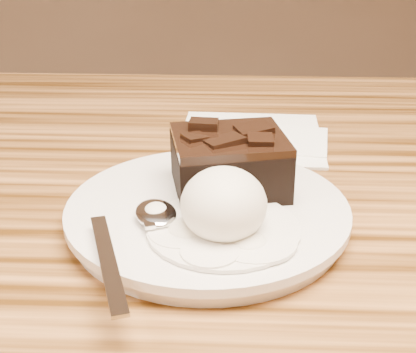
{
  "coord_description": "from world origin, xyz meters",
  "views": [
    {
      "loc": [
        -0.01,
        -0.48,
        1.0
      ],
      "look_at": [
        -0.02,
        -0.05,
        0.79
      ],
      "focal_mm": 50.96,
      "sensor_mm": 36.0,
      "label": 1
    }
  ],
  "objects_px": {
    "spoon": "(156,215)",
    "napkin": "(251,136)",
    "ice_cream_scoop": "(224,204)",
    "brownie": "(229,166)",
    "plate": "(207,215)"
  },
  "relations": [
    {
      "from": "spoon",
      "to": "napkin",
      "type": "relative_size",
      "value": 1.14
    },
    {
      "from": "ice_cream_scoop",
      "to": "spoon",
      "type": "bearing_deg",
      "value": 166.01
    },
    {
      "from": "spoon",
      "to": "napkin",
      "type": "distance_m",
      "value": 0.24
    },
    {
      "from": "ice_cream_scoop",
      "to": "spoon",
      "type": "distance_m",
      "value": 0.06
    },
    {
      "from": "brownie",
      "to": "ice_cream_scoop",
      "type": "relative_size",
      "value": 1.34
    },
    {
      "from": "ice_cream_scoop",
      "to": "napkin",
      "type": "height_order",
      "value": "ice_cream_scoop"
    },
    {
      "from": "brownie",
      "to": "napkin",
      "type": "relative_size",
      "value": 0.58
    },
    {
      "from": "plate",
      "to": "brownie",
      "type": "distance_m",
      "value": 0.05
    },
    {
      "from": "plate",
      "to": "brownie",
      "type": "bearing_deg",
      "value": 61.22
    },
    {
      "from": "ice_cream_scoop",
      "to": "napkin",
      "type": "xyz_separation_m",
      "value": [
        0.03,
        0.24,
        -0.04
      ]
    },
    {
      "from": "plate",
      "to": "spoon",
      "type": "xyz_separation_m",
      "value": [
        -0.04,
        -0.03,
        0.01
      ]
    },
    {
      "from": "plate",
      "to": "spoon",
      "type": "relative_size",
      "value": 1.29
    },
    {
      "from": "brownie",
      "to": "spoon",
      "type": "relative_size",
      "value": 0.51
    },
    {
      "from": "spoon",
      "to": "napkin",
      "type": "height_order",
      "value": "spoon"
    },
    {
      "from": "plate",
      "to": "napkin",
      "type": "xyz_separation_m",
      "value": [
        0.04,
        0.2,
        -0.01
      ]
    }
  ]
}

